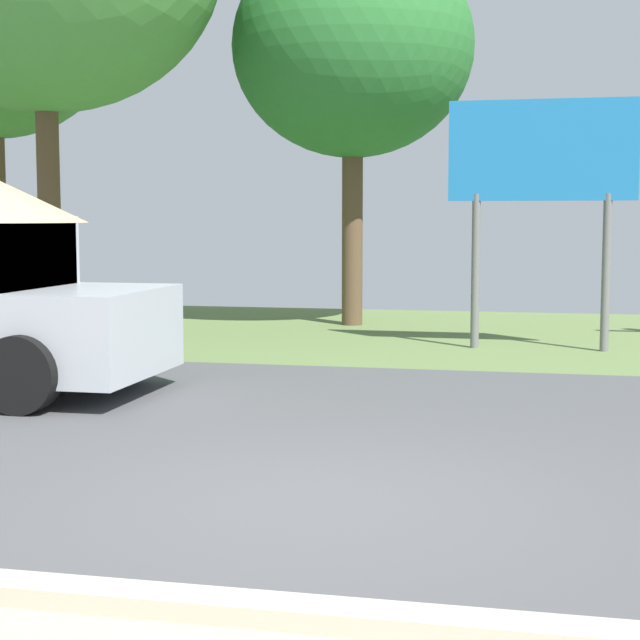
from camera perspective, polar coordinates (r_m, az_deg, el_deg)
ground_plane at (r=9.64m, az=3.48°, el=-5.69°), size 40.00×22.00×0.20m
roadside_billboard at (r=14.66m, az=12.34°, el=8.30°), size 2.60×0.12×3.50m
tree_center_back at (r=17.90m, az=1.85°, el=15.00°), size 4.12×4.12×6.63m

